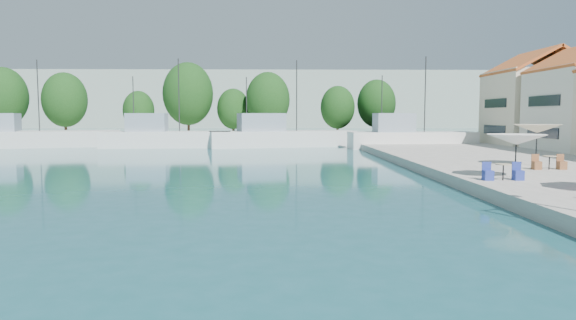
{
  "coord_description": "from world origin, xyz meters",
  "views": [
    {
      "loc": [
        -2.73,
        -1.34,
        3.58
      ],
      "look_at": [
        -2.14,
        26.0,
        1.19
      ],
      "focal_mm": 32.0,
      "sensor_mm": 36.0,
      "label": 1
    }
  ],
  "objects_px": {
    "umbrella_cream": "(537,129)",
    "trawler_04": "(409,139)",
    "umbrella_white": "(516,140)",
    "trawler_02": "(163,138)",
    "trawler_03": "(279,137)",
    "trawler_01": "(13,138)"
  },
  "relations": [
    {
      "from": "trawler_03",
      "to": "trawler_04",
      "type": "relative_size",
      "value": 1.26
    },
    {
      "from": "trawler_03",
      "to": "trawler_01",
      "type": "bearing_deg",
      "value": 166.46
    },
    {
      "from": "trawler_02",
      "to": "trawler_04",
      "type": "bearing_deg",
      "value": -8.38
    },
    {
      "from": "trawler_03",
      "to": "umbrella_white",
      "type": "bearing_deg",
      "value": -85.7
    },
    {
      "from": "trawler_02",
      "to": "trawler_03",
      "type": "distance_m",
      "value": 12.86
    },
    {
      "from": "trawler_03",
      "to": "trawler_02",
      "type": "bearing_deg",
      "value": 170.93
    },
    {
      "from": "trawler_02",
      "to": "umbrella_cream",
      "type": "height_order",
      "value": "trawler_02"
    },
    {
      "from": "trawler_04",
      "to": "umbrella_white",
      "type": "bearing_deg",
      "value": -98.37
    },
    {
      "from": "trawler_01",
      "to": "umbrella_cream",
      "type": "distance_m",
      "value": 52.9
    },
    {
      "from": "trawler_02",
      "to": "umbrella_white",
      "type": "relative_size",
      "value": 5.01
    },
    {
      "from": "trawler_03",
      "to": "trawler_04",
      "type": "bearing_deg",
      "value": -27.72
    },
    {
      "from": "trawler_04",
      "to": "trawler_02",
      "type": "bearing_deg",
      "value": 171.79
    },
    {
      "from": "trawler_02",
      "to": "trawler_03",
      "type": "relative_size",
      "value": 0.84
    },
    {
      "from": "trawler_04",
      "to": "umbrella_white",
      "type": "relative_size",
      "value": 4.77
    },
    {
      "from": "trawler_02",
      "to": "umbrella_cream",
      "type": "distance_m",
      "value": 38.94
    },
    {
      "from": "umbrella_white",
      "to": "umbrella_cream",
      "type": "distance_m",
      "value": 7.08
    },
    {
      "from": "umbrella_white",
      "to": "umbrella_cream",
      "type": "bearing_deg",
      "value": 55.77
    },
    {
      "from": "trawler_01",
      "to": "trawler_02",
      "type": "xyz_separation_m",
      "value": [
        16.92,
        -0.89,
        0.0
      ]
    },
    {
      "from": "umbrella_white",
      "to": "umbrella_cream",
      "type": "height_order",
      "value": "umbrella_cream"
    },
    {
      "from": "umbrella_cream",
      "to": "trawler_04",
      "type": "bearing_deg",
      "value": 92.84
    },
    {
      "from": "trawler_01",
      "to": "umbrella_white",
      "type": "relative_size",
      "value": 7.8
    },
    {
      "from": "trawler_02",
      "to": "trawler_04",
      "type": "distance_m",
      "value": 26.85
    }
  ]
}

